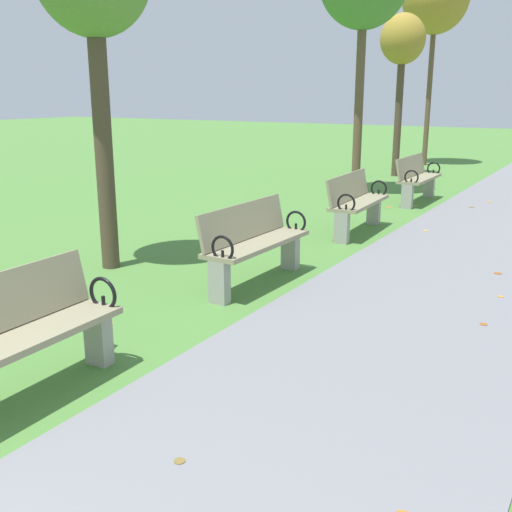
{
  "coord_description": "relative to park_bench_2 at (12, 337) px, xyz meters",
  "views": [
    {
      "loc": [
        2.87,
        0.54,
        2.08
      ],
      "look_at": [
        -0.05,
        5.39,
        0.55
      ],
      "focal_mm": 42.39,
      "sensor_mm": 36.0,
      "label": 1
    }
  ],
  "objects": [
    {
      "name": "tree_4",
      "position": [
        -1.63,
        12.88,
        2.76
      ],
      "size": [
        1.1,
        1.1,
        3.97
      ],
      "color": "#4C3D2D",
      "rests_on": "ground"
    },
    {
      "name": "park_bench_3",
      "position": [
        -0.0,
        3.16,
        0.0
      ],
      "size": [
        0.5,
        1.61,
        0.9
      ],
      "color": "gray",
      "rests_on": "ground"
    },
    {
      "name": "park_bench_5",
      "position": [
        -0.0,
        9.27,
        0.0
      ],
      "size": [
        0.48,
        1.6,
        0.9
      ],
      "color": "gray",
      "rests_on": "ground"
    },
    {
      "name": "park_bench_2",
      "position": [
        0.0,
        0.0,
        0.0
      ],
      "size": [
        0.51,
        1.61,
        0.9
      ],
      "color": "gray",
      "rests_on": "ground"
    },
    {
      "name": "scattered_leaves",
      "position": [
        1.19,
        5.21,
        -0.47
      ],
      "size": [
        3.99,
        15.3,
        0.02
      ],
      "color": "#BC842D",
      "rests_on": "ground"
    },
    {
      "name": "park_bench_4",
      "position": [
        0.0,
        6.15,
        0.0
      ],
      "size": [
        0.55,
        1.62,
        0.9
      ],
      "color": "gray",
      "rests_on": "ground"
    }
  ]
}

